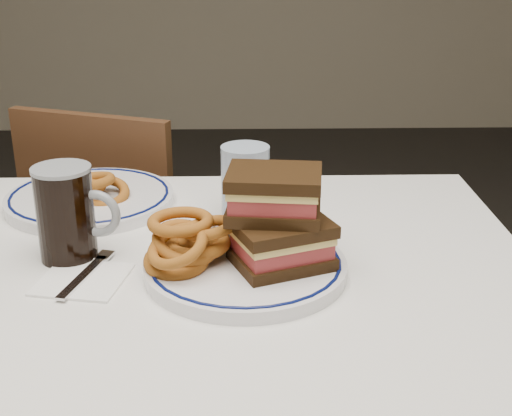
{
  "coord_description": "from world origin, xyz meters",
  "views": [
    {
      "loc": [
        0.19,
        -0.92,
        1.22
      ],
      "look_at": [
        0.21,
        0.03,
        0.84
      ],
      "focal_mm": 50.0,
      "sensor_mm": 36.0,
      "label": 1
    }
  ],
  "objects_px": {
    "chair_far": "(123,254)",
    "far_plate": "(90,198)",
    "main_plate": "(245,266)",
    "beer_mug": "(67,213)",
    "reuben_sandwich": "(278,218)"
  },
  "relations": [
    {
      "from": "chair_far",
      "to": "main_plate",
      "type": "height_order",
      "value": "chair_far"
    },
    {
      "from": "beer_mug",
      "to": "far_plate",
      "type": "relative_size",
      "value": 0.48
    },
    {
      "from": "chair_far",
      "to": "far_plate",
      "type": "distance_m",
      "value": 0.51
    },
    {
      "from": "beer_mug",
      "to": "far_plate",
      "type": "distance_m",
      "value": 0.23
    },
    {
      "from": "reuben_sandwich",
      "to": "far_plate",
      "type": "xyz_separation_m",
      "value": [
        -0.32,
        0.28,
        -0.08
      ]
    },
    {
      "from": "chair_far",
      "to": "beer_mug",
      "type": "xyz_separation_m",
      "value": [
        0.04,
        -0.63,
        0.37
      ]
    },
    {
      "from": "main_plate",
      "to": "reuben_sandwich",
      "type": "relative_size",
      "value": 1.82
    },
    {
      "from": "chair_far",
      "to": "far_plate",
      "type": "relative_size",
      "value": 2.8
    },
    {
      "from": "reuben_sandwich",
      "to": "beer_mug",
      "type": "xyz_separation_m",
      "value": [
        -0.31,
        0.06,
        -0.01
      ]
    },
    {
      "from": "chair_far",
      "to": "beer_mug",
      "type": "height_order",
      "value": "beer_mug"
    },
    {
      "from": "chair_far",
      "to": "beer_mug",
      "type": "distance_m",
      "value": 0.73
    },
    {
      "from": "main_plate",
      "to": "reuben_sandwich",
      "type": "distance_m",
      "value": 0.09
    },
    {
      "from": "main_plate",
      "to": "beer_mug",
      "type": "distance_m",
      "value": 0.28
    },
    {
      "from": "chair_far",
      "to": "far_plate",
      "type": "xyz_separation_m",
      "value": [
        0.02,
        -0.41,
        0.31
      ]
    },
    {
      "from": "reuben_sandwich",
      "to": "beer_mug",
      "type": "bearing_deg",
      "value": 168.78
    }
  ]
}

